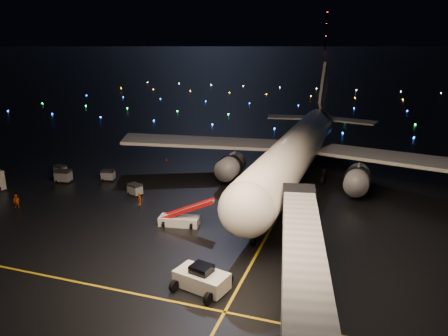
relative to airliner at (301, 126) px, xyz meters
The scene contains 18 objects.
ground 273.44m from the airliner, 92.48° to the left, with size 2000.00×2000.00×0.00m, color black.
lane_centre 14.44m from the airliner, 89.06° to the right, with size 0.25×80.00×0.02m, color gold.
lane_cross 41.38m from the airliner, 114.47° to the right, with size 60.00×0.25×0.02m, color gold.
airliner is the anchor object (origin of this frame).
pushback_tug 35.09m from the airliner, 94.68° to the right, with size 4.63×2.43×2.21m, color silver.
belt_loader 25.68m from the airliner, 114.12° to the right, with size 6.75×1.84×3.27m, color silver, non-canonical shape.
crew_b 40.91m from the airliner, 142.54° to the right, with size 0.89×0.69×1.82m, color #FF6609.
crew_c 26.63m from the airliner, 133.52° to the right, with size 0.96×0.40×1.63m, color #FF6609.
safety_cone_0 14.31m from the airliner, 116.36° to the right, with size 0.47×0.47×0.53m, color #F23C02.
safety_cone_1 9.56m from the airliner, behind, with size 0.47×0.47×0.53m, color #F23C02.
safety_cone_2 14.27m from the airliner, 150.60° to the right, with size 0.45×0.45×0.51m, color #F23C02.
safety_cone_3 24.94m from the airliner, behind, with size 0.43×0.43×0.49m, color #F23C02.
radio_mast 717.07m from the airliner, 95.75° to the left, with size 1.80×1.80×64.00m, color black.
taxiway_lights 80.34m from the airliner, 98.49° to the left, with size 164.00×92.00×0.36m, color black, non-canonical shape.
baggage_cart_0 26.35m from the airliner, 142.60° to the right, with size 1.87×1.31×1.59m, color gray.
baggage_cart_1 30.28m from the airliner, 158.18° to the right, with size 1.87×1.31×1.59m, color gray.
baggage_cart_2 36.64m from the airliner, 157.39° to the right, with size 2.20×1.54×1.87m, color gray.
baggage_cart_3 38.38m from the airliner, 163.25° to the right, with size 1.78×1.25×1.51m, color gray.
Camera 1 is at (21.49, -38.39, 21.01)m, focal length 35.00 mm.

